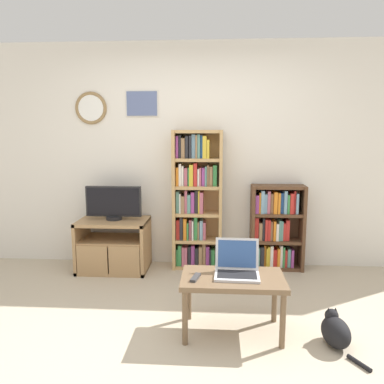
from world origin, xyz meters
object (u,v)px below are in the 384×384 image
object	(u,v)px
remote_near_laptop	(196,277)
bookshelf_short	(275,227)
television	(114,203)
coffee_table	(233,284)
tv_stand	(114,245)
bookshelf_tall	(195,201)
cat	(335,331)
laptop	(237,266)

from	to	relation	value
remote_near_laptop	bookshelf_short	bearing A→B (deg)	-105.83
television	coffee_table	size ratio (longest dim) A/B	0.79
television	coffee_table	world-z (taller)	television
television	bookshelf_short	world-z (taller)	bookshelf_short
tv_stand	television	world-z (taller)	television
bookshelf_tall	remote_near_laptop	distance (m)	1.55
tv_stand	cat	bearing A→B (deg)	-34.66
bookshelf_tall	remote_near_laptop	bearing A→B (deg)	-86.75
television	cat	xyz separation A→B (m)	(2.06, -1.46, -0.67)
coffee_table	laptop	size ratio (longest dim) A/B	2.26
remote_near_laptop	cat	size ratio (longest dim) A/B	0.34
coffee_table	laptop	xyz separation A→B (m)	(0.03, 0.05, 0.13)
bookshelf_short	coffee_table	bearing A→B (deg)	-110.41
television	laptop	distance (m)	1.86
cat	bookshelf_short	bearing A→B (deg)	89.57
cat	coffee_table	bearing A→B (deg)	161.81
tv_stand	bookshelf_tall	world-z (taller)	bookshelf_tall
laptop	bookshelf_tall	bearing A→B (deg)	108.22
tv_stand	coffee_table	distance (m)	1.84
bookshelf_tall	coffee_table	size ratio (longest dim) A/B	2.00
remote_near_laptop	cat	world-z (taller)	remote_near_laptop
bookshelf_tall	laptop	bearing A→B (deg)	-73.87
bookshelf_tall	television	bearing A→B (deg)	-171.95
remote_near_laptop	cat	distance (m)	1.11
bookshelf_short	cat	distance (m)	1.66
bookshelf_short	coffee_table	world-z (taller)	bookshelf_short
remote_near_laptop	laptop	bearing A→B (deg)	-148.18
bookshelf_tall	bookshelf_short	size ratio (longest dim) A/B	1.63
bookshelf_short	tv_stand	bearing A→B (deg)	-174.70
coffee_table	remote_near_laptop	distance (m)	0.30
remote_near_laptop	cat	bearing A→B (deg)	-171.26
coffee_table	laptop	distance (m)	0.14
television	bookshelf_tall	xyz separation A→B (m)	(0.93, 0.13, 0.01)
tv_stand	cat	world-z (taller)	tv_stand
tv_stand	laptop	xyz separation A→B (m)	(1.34, -1.25, 0.23)
tv_stand	laptop	world-z (taller)	laptop
bookshelf_tall	cat	distance (m)	2.07
coffee_table	television	bearing A→B (deg)	134.45
bookshelf_tall	laptop	size ratio (longest dim) A/B	4.50
laptop	coffee_table	bearing A→B (deg)	-121.70
coffee_table	cat	size ratio (longest dim) A/B	1.67
bookshelf_short	remote_near_laptop	size ratio (longest dim) A/B	5.94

